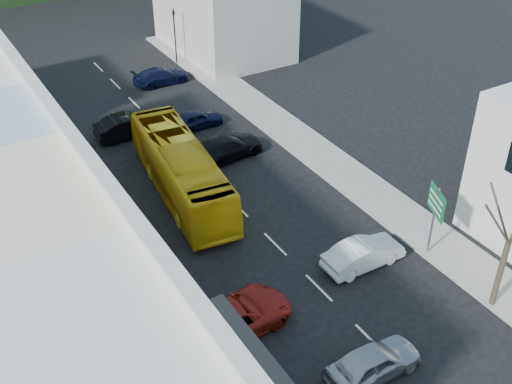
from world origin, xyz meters
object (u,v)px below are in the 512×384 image
car_white (363,254)px  pedestrian_left (173,307)px  bus (182,171)px  car_red (235,319)px  direction_sign (433,222)px  car_silver (373,363)px  traffic_signal (175,37)px  street_tree (508,243)px

car_white → pedestrian_left: pedestrian_left is taller
car_white → bus: bearing=25.6°
car_white → car_red: same height
car_red → direction_sign: direction_sign is taller
car_silver → bus: bearing=3.5°
direction_sign → traffic_signal: traffic_signal is taller
pedestrian_left → traffic_signal: bearing=-49.2°
bus → car_red: 11.64m
pedestrian_left → direction_sign: size_ratio=0.42×
traffic_signal → street_tree: bearing=71.9°
car_red → bus: bearing=-19.4°
car_silver → pedestrian_left: (-5.87, 6.94, 0.30)m
car_white → traffic_signal: 29.23m
car_silver → car_red: same height
bus → car_white: size_ratio=2.64×
bus → pedestrian_left: 10.71m
car_red → pedestrian_left: pedestrian_left is taller
car_white → direction_sign: 3.87m
pedestrian_left → street_tree: street_tree is taller
car_white → street_tree: street_tree is taller
street_tree → traffic_signal: (-0.27, 34.46, -1.38)m
car_red → street_tree: size_ratio=0.61×
street_tree → car_white: bearing=121.9°
bus → car_silver: (0.92, -16.43, -0.85)m
car_silver → car_white: bearing=-35.2°
car_red → pedestrian_left: size_ratio=2.71×
bus → direction_sign: (8.52, -11.68, 0.49)m
car_red → car_white: bearing=-91.1°
pedestrian_left → street_tree: 15.18m
bus → direction_sign: bearing=-47.1°
direction_sign → street_tree: (-0.10, -4.43, 1.73)m
pedestrian_left → car_silver: bearing=-163.7°
car_silver → direction_sign: direction_sign is taller
pedestrian_left → direction_sign: direction_sign is taller
car_silver → car_red: (-3.68, 5.15, 0.00)m
bus → car_red: bus is taller
bus → car_white: bearing=-58.0°
car_red → traffic_signal: traffic_signal is taller
car_silver → traffic_signal: traffic_signal is taller
car_silver → street_tree: street_tree is taller
bus → car_white: bus is taller
pedestrian_left → traffic_signal: size_ratio=0.36×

